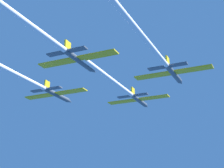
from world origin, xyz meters
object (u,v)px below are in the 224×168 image
Objects in this scene: jet_right_wing at (160,58)px; jet_lead at (126,91)px; jet_left_wing at (34,83)px; jet_slot at (54,42)px.

jet_lead is at bearing 130.21° from jet_right_wing.
jet_lead is 0.97× the size of jet_left_wing.
jet_lead reaches higher than jet_right_wing.
jet_left_wing is 1.02× the size of jet_slot.
jet_lead is at bearing 45.89° from jet_left_wing.
jet_slot is at bearing -91.74° from jet_lead.
jet_slot reaches higher than jet_right_wing.
jet_right_wing is (15.89, -18.80, -0.25)m from jet_lead.
jet_slot is at bearing -44.56° from jet_left_wing.
jet_lead is 0.96× the size of jet_right_wing.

